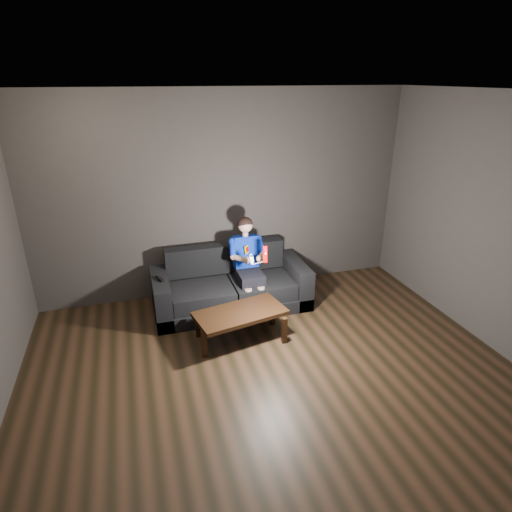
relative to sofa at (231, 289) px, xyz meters
name	(u,v)px	position (x,y,z in m)	size (l,w,h in m)	color
floor	(288,404)	(0.08, -1.95, -0.25)	(5.00, 5.00, 0.00)	black
back_wall	(225,196)	(0.08, 0.55, 1.10)	(5.00, 0.04, 2.70)	#3A3533
ceiling	(300,94)	(0.08, -1.95, 2.45)	(5.00, 5.00, 0.02)	beige
sofa	(231,289)	(0.00, 0.00, 0.00)	(1.98, 0.85, 0.76)	black
child	(248,258)	(0.23, -0.04, 0.43)	(0.46, 0.57, 1.13)	black
wii_remote_red	(265,254)	(0.31, -0.48, 0.65)	(0.06, 0.08, 0.20)	#CF0001
nunchuk_white	(251,259)	(0.15, -0.48, 0.60)	(0.08, 0.10, 0.14)	silver
wii_remote_black	(160,279)	(-0.89, -0.07, 0.31)	(0.08, 0.16, 0.03)	black
coffee_table	(240,315)	(-0.08, -0.80, 0.07)	(1.09, 0.70, 0.37)	black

